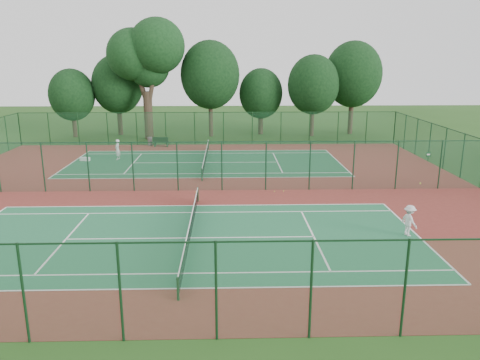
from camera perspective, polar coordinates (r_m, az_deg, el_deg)
name	(u,v)px	position (r m, az deg, el deg)	size (l,w,h in m)	color
ground	(200,190)	(33.01, -4.87, -1.28)	(120.00, 120.00, 0.00)	#224A17
red_pad	(200,190)	(33.01, -4.87, -1.27)	(40.00, 36.00, 0.01)	maroon
court_near	(191,238)	(24.50, -6.03, -7.05)	(23.77, 10.97, 0.01)	#216A42
court_far	(206,163)	(41.72, -4.20, 2.14)	(23.77, 10.97, 0.01)	#1B5731
fence_north	(209,128)	(50.26, -3.79, 6.31)	(40.00, 0.09, 3.50)	#1A4E2B
fence_south	(168,292)	(15.63, -8.72, -13.30)	(40.00, 0.09, 3.50)	#194B2A
fence_divider	(200,166)	(32.57, -4.94, 1.70)	(40.00, 0.09, 3.50)	#194B2F
tennis_net_near	(190,228)	(24.31, -6.07, -5.89)	(0.10, 12.90, 0.97)	#153B1C
tennis_net_far	(206,157)	(41.61, -4.21, 2.85)	(0.10, 12.90, 0.97)	#14371E
player_near	(409,220)	(25.96, 19.94, -4.66)	(1.07, 0.61, 1.65)	silver
player_far	(117,150)	(44.14, -14.71, 3.61)	(0.67, 0.44, 1.84)	silver
trash_bin	(150,141)	(50.70, -10.92, 4.66)	(0.50, 0.50, 0.89)	slate
bench	(161,142)	(49.80, -9.62, 4.63)	(1.70, 0.67, 1.02)	black
kit_bag	(85,159)	(44.58, -18.37, 2.44)	(0.87, 0.32, 0.32)	silver
stray_ball_a	(275,191)	(32.62, 4.23, -1.39)	(0.06, 0.06, 0.06)	#B2CF30
stray_ball_b	(284,191)	(32.76, 5.34, -1.34)	(0.07, 0.07, 0.07)	#BCE134
stray_ball_c	(196,192)	(32.50, -5.40, -1.47)	(0.07, 0.07, 0.07)	yellow
big_tree	(146,54)	(54.42, -11.34, 14.84)	(8.70, 6.37, 13.37)	#34271C
evergreen_row	(215,135)	(56.68, -3.02, 5.47)	(39.00, 5.00, 12.00)	black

